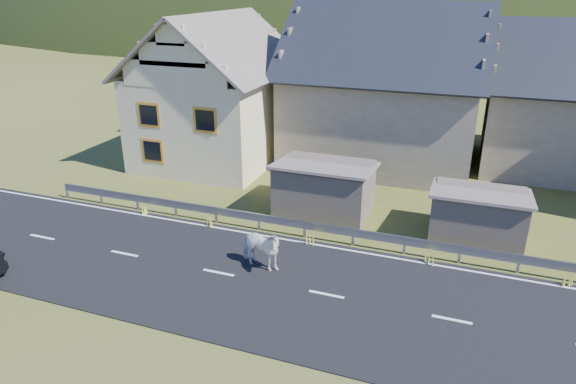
% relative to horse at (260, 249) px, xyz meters
% --- Properties ---
extents(ground, '(160.00, 160.00, 0.00)m').
position_rel_horse_xyz_m(ground, '(2.72, -0.82, -0.83)').
color(ground, '#424714').
rests_on(ground, ground).
extents(road, '(60.00, 7.00, 0.04)m').
position_rel_horse_xyz_m(road, '(2.72, -0.82, -0.81)').
color(road, black).
rests_on(road, ground).
extents(lane_markings, '(60.00, 6.60, 0.01)m').
position_rel_horse_xyz_m(lane_markings, '(2.72, -0.82, -0.78)').
color(lane_markings, silver).
rests_on(lane_markings, road).
extents(guardrail, '(28.10, 0.09, 0.75)m').
position_rel_horse_xyz_m(guardrail, '(2.72, 2.86, -0.27)').
color(guardrail, '#93969B').
rests_on(guardrail, ground).
extents(shed_left, '(4.30, 3.30, 2.40)m').
position_rel_horse_xyz_m(shed_left, '(0.72, 5.68, 0.27)').
color(shed_left, '#67594E').
rests_on(shed_left, ground).
extents(shed_right, '(3.80, 2.90, 2.20)m').
position_rel_horse_xyz_m(shed_right, '(7.22, 5.18, 0.17)').
color(shed_right, '#67594E').
rests_on(shed_right, ground).
extents(house_cream, '(7.80, 9.80, 8.30)m').
position_rel_horse_xyz_m(house_cream, '(-7.28, 11.18, 3.53)').
color(house_cream, beige).
rests_on(house_cream, ground).
extents(house_stone_a, '(10.80, 9.80, 8.90)m').
position_rel_horse_xyz_m(house_stone_a, '(1.72, 14.18, 3.80)').
color(house_stone_a, gray).
rests_on(house_stone_a, ground).
extents(mountain, '(440.00, 280.00, 260.00)m').
position_rel_horse_xyz_m(mountain, '(7.72, 179.18, -20.83)').
color(mountain, '#243612').
rests_on(mountain, ground).
extents(horse, '(1.25, 2.01, 1.58)m').
position_rel_horse_xyz_m(horse, '(0.00, 0.00, 0.00)').
color(horse, white).
rests_on(horse, road).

